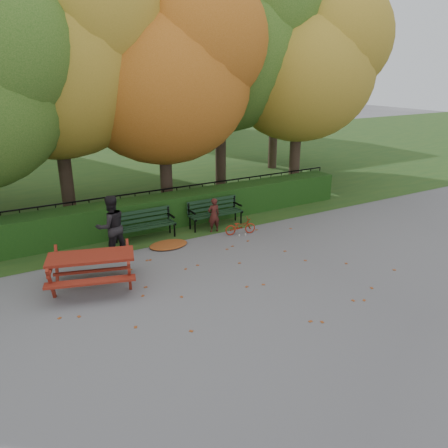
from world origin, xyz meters
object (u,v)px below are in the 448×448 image
bicycle (240,226)px  tree_g (285,58)px  picnic_table (91,263)px  tree_b (64,50)px  child (214,215)px  bench_left (144,223)px  adult (111,227)px  tree_c (174,70)px  bench_right (214,210)px  tree_e (310,63)px  tree_d (233,37)px

bicycle → tree_g: bearing=-31.0°
tree_g → picnic_table: tree_g is taller
tree_b → tree_g: 11.19m
tree_g → child: (-7.53, -6.56, -4.82)m
bench_left → adult: 1.49m
tree_c → bench_right: size_ratio=4.44×
bench_right → bicycle: bearing=-74.5°
tree_g → child: 11.09m
bench_right → picnic_table: (-4.55, -2.37, 0.12)m
picnic_table → tree_e: bearing=40.9°
tree_c → child: size_ratio=7.30×
tree_b → picnic_table: 7.28m
tree_d → tree_e: tree_d is taller
tree_g → bench_right: 10.61m
bench_left → bench_right: 2.40m
tree_g → bench_right: size_ratio=4.75×
tree_b → tree_e: 9.03m
tree_e → child: 7.74m
bench_right → child: child is taller
picnic_table → bicycle: 5.04m
child → tree_c: bearing=-88.6°
tree_d → tree_c: bearing=-157.4°
tree_b → bench_left: size_ratio=4.88×
bench_right → picnic_table: picnic_table is taller
child → bench_left: bearing=-11.3°
tree_b → bicycle: 7.65m
tree_b → bench_right: tree_b is taller
tree_d → adult: bearing=-145.9°
adult → tree_b: bearing=-96.9°
tree_b → tree_e: size_ratio=1.08×
bench_right → child: bearing=-120.9°
tree_d → adult: tree_d is taller
tree_b → tree_d: 6.37m
tree_e → bench_right: 7.38m
tree_c → tree_b: bearing=166.5°
adult → bicycle: (3.91, -0.30, -0.61)m
adult → bench_right: bearing=-173.4°
tree_e → child: (-5.72, -2.57, -4.54)m
tree_d → picnic_table: 10.82m
tree_c → tree_d: tree_d is taller
tree_c → picnic_table: bearing=-132.8°
tree_g → adult: 13.60m
tree_d → bench_left: (-5.18, -3.53, -5.46)m
tree_b → tree_c: (3.28, -0.78, -0.58)m
bench_right → bicycle: bench_right is taller
tree_g → bench_left: 12.37m
tree_c → child: bearing=-90.7°
tree_c → adult: 6.02m
tree_g → tree_b: bearing=-164.4°
tree_b → bench_right: 6.76m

